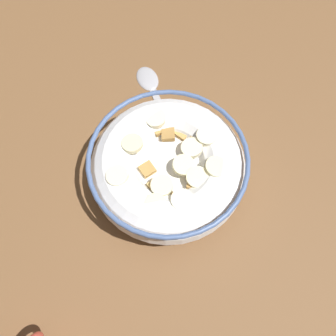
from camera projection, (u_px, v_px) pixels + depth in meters
The scene contains 3 objects.
ground_plane at pixel (168, 180), 47.64cm from camera, with size 124.88×124.88×2.00cm, color brown.
cereal_bowl at pixel (168, 167), 43.60cm from camera, with size 19.70×19.70×6.65cm.
spoon at pixel (153, 89), 52.13cm from camera, with size 13.32×13.75×0.80cm.
Camera 1 is at (-16.07, -7.17, 43.30)cm, focal length 36.92 mm.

